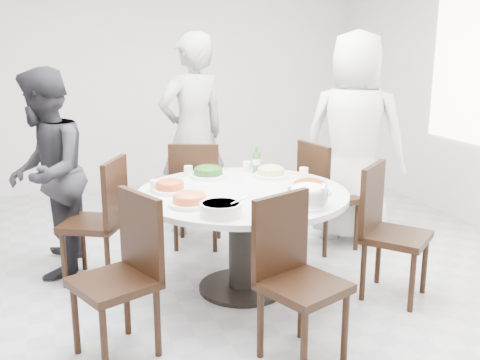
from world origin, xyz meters
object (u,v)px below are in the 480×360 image
object	(u,v)px
chair_nw	(93,221)
chair_s	(304,283)
chair_se	(397,234)
rice_bowl	(308,198)
chair_sw	(114,279)
diner_middle	(193,135)
beverage_bottle	(256,160)
chair_ne	(330,196)
diner_left	(46,174)
dining_table	(242,241)
soup_bowl	(221,209)
chair_n	(197,193)
diner_right	(354,138)

from	to	relation	value
chair_nw	chair_s	size ratio (longest dim) A/B	1.00
chair_se	rice_bowl	size ratio (longest dim) A/B	3.59
chair_sw	chair_se	distance (m)	1.97
chair_se	diner_middle	world-z (taller)	diner_middle
chair_sw	beverage_bottle	xyz separation A→B (m)	(1.28, 1.07, 0.38)
chair_ne	chair_se	size ratio (longest dim) A/B	1.00
chair_nw	diner_left	world-z (taller)	diner_left
dining_table	soup_bowl	size ratio (longest dim) A/B	5.77
chair_se	soup_bowl	bearing A→B (deg)	141.01
chair_nw	chair_sw	bearing A→B (deg)	29.10
dining_table	chair_n	distance (m)	1.01
diner_left	chair_ne	bearing A→B (deg)	93.53
chair_ne	soup_bowl	size ratio (longest dim) A/B	3.65
chair_n	chair_nw	world-z (taller)	same
chair_n	chair_sw	size ratio (longest dim) A/B	1.00
chair_n	beverage_bottle	xyz separation A→B (m)	(0.35, -0.52, 0.38)
diner_left	beverage_bottle	distance (m)	1.63
chair_n	diner_left	xyz separation A→B (m)	(-1.24, -0.19, 0.32)
chair_nw	chair_sw	xyz separation A→B (m)	(0.01, -1.12, 0.00)
diner_right	diner_middle	size ratio (longest dim) A/B	1.01
rice_bowl	chair_ne	bearing A→B (deg)	54.51
chair_s	beverage_bottle	bearing A→B (deg)	58.00
chair_n	chair_s	distance (m)	1.99
dining_table	diner_left	xyz separation A→B (m)	(-1.30, 0.81, 0.42)
chair_n	chair_sw	world-z (taller)	same
beverage_bottle	chair_se	bearing A→B (deg)	-54.44
chair_ne	chair_se	bearing A→B (deg)	168.64
chair_s	diner_middle	xyz separation A→B (m)	(0.00, 2.37, 0.46)
chair_nw	rice_bowl	distance (m)	1.66
chair_ne	chair_se	world-z (taller)	same
soup_bowl	beverage_bottle	distance (m)	1.14
chair_nw	soup_bowl	world-z (taller)	chair_nw
diner_middle	chair_s	bearing A→B (deg)	75.15
chair_n	soup_bowl	size ratio (longest dim) A/B	3.65
diner_right	chair_se	bearing A→B (deg)	115.21
chair_se	diner_right	world-z (taller)	diner_right
chair_n	chair_se	size ratio (longest dim) A/B	1.00
chair_s	diner_middle	size ratio (longest dim) A/B	0.51
diner_middle	soup_bowl	world-z (taller)	diner_middle
chair_s	beverage_bottle	world-z (taller)	beverage_bottle
chair_n	chair_s	bearing A→B (deg)	114.75
dining_table	rice_bowl	world-z (taller)	rice_bowl
chair_se	diner_left	distance (m)	2.64
chair_nw	beverage_bottle	xyz separation A→B (m)	(1.29, -0.05, 0.38)
dining_table	chair_nw	size ratio (longest dim) A/B	1.58
chair_sw	chair_se	xyz separation A→B (m)	(1.96, 0.11, 0.00)
chair_ne	diner_right	world-z (taller)	diner_right
diner_left	chair_n	bearing A→B (deg)	108.75
chair_ne	diner_left	world-z (taller)	diner_left
chair_n	chair_sw	xyz separation A→B (m)	(-0.93, -1.59, 0.00)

